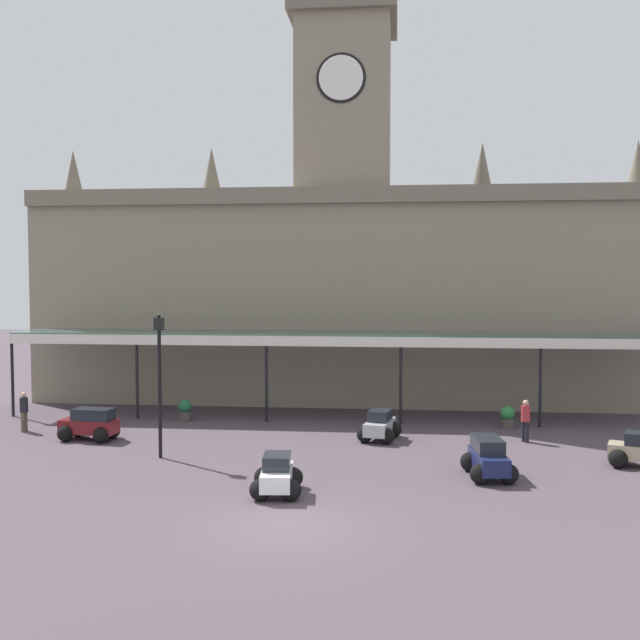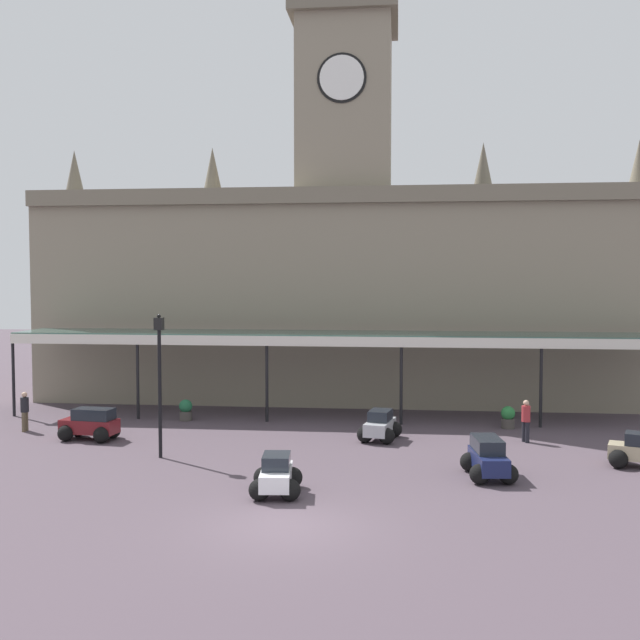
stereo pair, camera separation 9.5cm
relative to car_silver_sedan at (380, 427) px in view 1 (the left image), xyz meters
The scene contains 12 objects.
ground_plane 10.76m from the car_silver_sedan, 101.58° to the right, with size 140.00×140.00×0.00m, color #4F414B.
station_building 11.96m from the car_silver_sedan, 102.02° to the left, with size 32.02×6.83×20.71m.
entrance_canopy 5.98m from the car_silver_sedan, 115.63° to the left, with size 30.18×3.26×3.94m.
car_silver_sedan is the anchor object (origin of this frame).
car_white_sedan 8.26m from the car_silver_sedan, 110.44° to the right, with size 1.64×2.12×1.19m.
car_navy_estate 6.33m from the car_silver_sedan, 55.00° to the right, with size 1.70×2.33×1.27m.
car_maroon_estate 11.57m from the car_silver_sedan, behind, with size 2.34×1.71×1.27m.
pedestrian_near_entrance 14.94m from the car_silver_sedan, behind, with size 0.34×0.39×1.67m.
pedestrian_crossing_forecourt 5.74m from the car_silver_sedan, ahead, with size 0.34×0.37×1.67m.
victorian_lamppost 9.06m from the car_silver_sedan, 154.01° to the right, with size 0.30×0.30×5.18m.
planter_forecourt_centre 9.39m from the car_silver_sedan, 160.91° to the left, with size 0.60×0.60×0.96m.
planter_by_canopy 6.12m from the car_silver_sedan, 27.69° to the left, with size 0.60×0.60×0.96m.
Camera 1 is at (2.79, -18.53, 6.42)m, focal length 41.16 mm.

